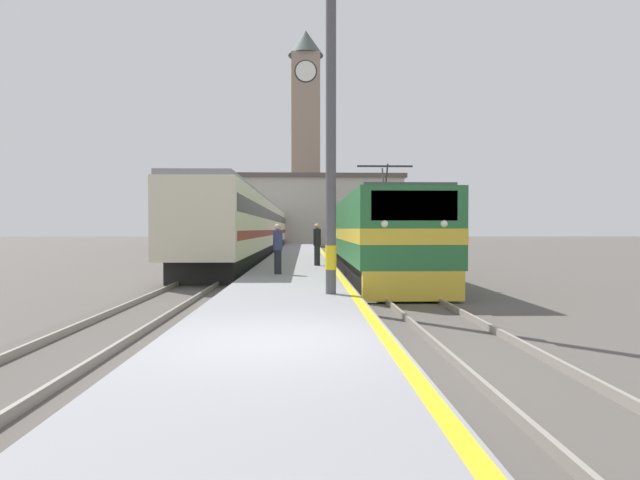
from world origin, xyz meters
The scene contains 11 objects.
ground_plane centered at (0.00, 30.00, 0.00)m, with size 200.00×200.00×0.00m, color #514C47.
platform centered at (0.00, 25.00, 0.21)m, with size 3.52×140.00×0.43m.
rail_track_near centered at (3.33, 25.00, 0.03)m, with size 2.83×140.00×0.16m.
rail_track_far centered at (-3.39, 25.00, 0.03)m, with size 2.84×140.00×0.16m.
locomotive_train centered at (3.33, 15.91, 1.74)m, with size 2.92×19.98×4.36m.
passenger_train centered at (-3.39, 33.33, 2.19)m, with size 2.92×47.29×4.07m.
catenary_mast centered at (1.14, 5.12, 4.75)m, with size 2.58×0.28×8.69m.
person_on_platform centered at (0.94, 14.73, 1.41)m, with size 0.34×0.34×1.85m.
second_waiting_passenger centered at (-0.56, 10.63, 1.37)m, with size 0.34×0.34×1.79m.
clock_tower centered at (0.50, 63.61, 15.87)m, with size 4.96×4.96×30.04m.
station_building centered at (-2.46, 55.38, 4.33)m, with size 29.67×9.07×8.62m.
Camera 1 is at (0.42, -7.19, 2.02)m, focal length 28.00 mm.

